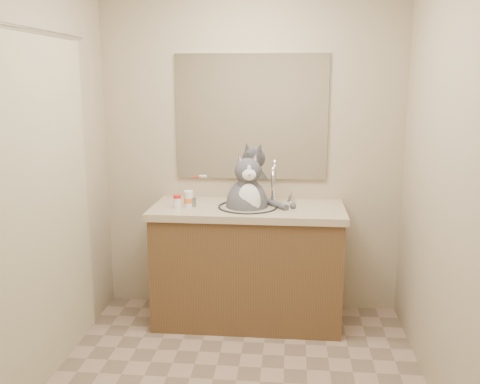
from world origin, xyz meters
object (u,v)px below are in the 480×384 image
Objects in this scene: cat at (247,202)px; pill_bottle_redcap at (177,202)px; grey_canister at (193,202)px; pill_bottle_orange at (189,199)px.

cat reaches higher than pill_bottle_redcap.
cat reaches higher than grey_canister.
grey_canister is at bearing 174.12° from cat.
cat is at bearing 5.79° from pill_bottle_orange.
grey_canister is (-0.38, -0.04, 0.00)m from cat.
grey_canister is (0.03, 0.00, -0.02)m from pill_bottle_orange.
cat is 9.20× the size of grey_canister.
pill_bottle_redcap is at bearing -143.31° from pill_bottle_orange.
pill_bottle_orange is at bearing 36.69° from pill_bottle_redcap.
pill_bottle_redcap reaches higher than grey_canister.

